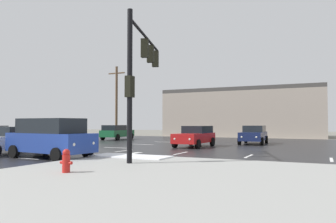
{
  "coord_description": "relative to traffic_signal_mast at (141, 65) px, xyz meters",
  "views": [
    {
      "loc": [
        13.63,
        -17.88,
        1.8
      ],
      "look_at": [
        0.48,
        9.88,
        2.91
      ],
      "focal_mm": 34.91,
      "sensor_mm": 36.0,
      "label": 1
    }
  ],
  "objects": [
    {
      "name": "sedan_green",
      "position": [
        -12.36,
        16.11,
        -3.77
      ],
      "size": [
        2.27,
        4.63,
        1.58
      ],
      "rotation": [
        0.0,
        0.0,
        1.64
      ],
      "color": "#195933",
      "rests_on": "road_asphalt"
    },
    {
      "name": "sedan_navy",
      "position": [
        2.49,
        15.06,
        -3.77
      ],
      "size": [
        2.15,
        4.59,
        1.58
      ],
      "rotation": [
        0.0,
        0.0,
        -1.53
      ],
      "color": "#141E47",
      "rests_on": "road_asphalt"
    },
    {
      "name": "traffic_signal_mast",
      "position": [
        0.0,
        0.0,
        0.0
      ],
      "size": [
        1.96,
        6.14,
        6.49
      ],
      "rotation": [
        0.0,
        0.0,
        1.86
      ],
      "color": "black",
      "rests_on": "sidewalk_corner"
    },
    {
      "name": "fire_hydrant",
      "position": [
        0.01,
        -5.03,
        -4.09
      ],
      "size": [
        0.48,
        0.26,
        0.79
      ],
      "color": "red",
      "rests_on": "sidewalk_corner"
    },
    {
      "name": "suv_blue",
      "position": [
        -4.78,
        -0.96,
        -3.54
      ],
      "size": [
        4.98,
        2.58,
        2.03
      ],
      "rotation": [
        0.0,
        0.0,
        -0.11
      ],
      "color": "navy",
      "rests_on": "road_asphalt"
    },
    {
      "name": "road_asphalt",
      "position": [
        -5.76,
        4.31,
        -4.62
      ],
      "size": [
        44.0,
        44.0,
        0.02
      ],
      "primitive_type": "cube",
      "color": "#232326",
      "rests_on": "ground_plane"
    },
    {
      "name": "sedan_red",
      "position": [
        -0.89,
        9.74,
        -3.77
      ],
      "size": [
        2.11,
        4.58,
        1.58
      ],
      "rotation": [
        0.0,
        0.0,
        -1.6
      ],
      "color": "#B21919",
      "rests_on": "road_asphalt"
    },
    {
      "name": "strip_building_background",
      "position": [
        -1.94,
        31.25,
        -1.41
      ],
      "size": [
        20.75,
        8.0,
        6.44
      ],
      "color": "gray",
      "rests_on": "ground_plane"
    },
    {
      "name": "utility_pole_distant",
      "position": [
        -14.17,
        18.67,
        -0.14
      ],
      "size": [
        2.2,
        0.28,
        8.55
      ],
      "color": "brown",
      "rests_on": "ground_plane"
    },
    {
      "name": "lane_markings",
      "position": [
        -4.56,
        2.93,
        -4.61
      ],
      "size": [
        36.15,
        36.15,
        0.01
      ],
      "color": "silver",
      "rests_on": "road_asphalt"
    },
    {
      "name": "sedan_white",
      "position": [
        -8.81,
        -0.18,
        -3.77
      ],
      "size": [
        2.24,
        4.62,
        1.58
      ],
      "rotation": [
        0.0,
        0.0,
        -1.51
      ],
      "color": "white",
      "rests_on": "road_asphalt"
    },
    {
      "name": "ground_plane",
      "position": [
        -5.76,
        4.31,
        -4.63
      ],
      "size": [
        120.0,
        120.0,
        0.0
      ],
      "primitive_type": "plane",
      "color": "slate"
    },
    {
      "name": "sidewalk_corner",
      "position": [
        6.24,
        -7.69,
        -4.56
      ],
      "size": [
        18.0,
        18.0,
        0.14
      ],
      "primitive_type": "cube",
      "color": "#9E9E99",
      "rests_on": "ground_plane"
    },
    {
      "name": "snow_strip_curbside",
      "position": [
        -0.76,
        0.31,
        -4.46
      ],
      "size": [
        4.0,
        1.6,
        0.06
      ],
      "primitive_type": "cube",
      "color": "white",
      "rests_on": "sidewalk_corner"
    }
  ]
}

